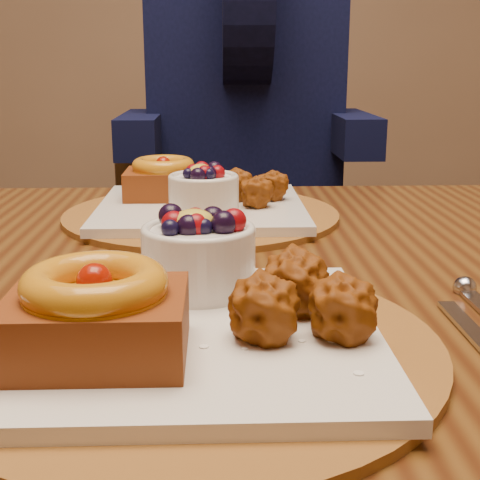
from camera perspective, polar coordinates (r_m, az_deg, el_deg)
The scene contains 5 objects.
dining_table at distance 0.75m, azimuth -3.55°, elevation -7.77°, with size 1.60×0.90×0.76m.
place_setting_near at distance 0.51m, azimuth -4.72°, elevation -6.20°, with size 0.38×0.38×0.09m.
place_setting_far at distance 0.92m, azimuth -3.50°, elevation 3.37°, with size 0.38×0.38×0.09m.
chair_far at distance 1.67m, azimuth -3.11°, elevation -2.82°, with size 0.47×0.47×0.82m.
diner at distance 1.59m, azimuth 0.40°, elevation 14.30°, with size 0.54×0.52×0.88m.
Camera 1 is at (0.03, -0.80, 0.97)m, focal length 50.00 mm.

